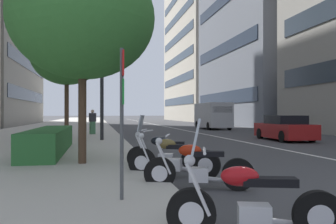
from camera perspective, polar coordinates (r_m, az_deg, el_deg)
The scene contains 15 objects.
sidewalk_right_plaza at distance 34.23m, azimuth -16.91°, elevation -2.59°, with size 160.00×9.49×0.15m, color #B2ADA3.
lane_centre_stripe at distance 39.80m, azimuth -0.34°, elevation -2.36°, with size 110.00×0.16×0.01m, color silver.
motorcycle_by_sign_pole at distance 4.50m, azimuth 13.10°, elevation -14.21°, with size 0.82×2.06×1.46m.
motorcycle_second_in_row at distance 7.13m, azimuth 4.75°, elevation -9.10°, with size 0.85×2.12×1.10m.
motorcycle_mid_row at distance 8.35m, azimuth 0.68°, elevation -7.70°, with size 1.13×2.03×1.12m.
motorcycle_far_end_row at distance 9.54m, azimuth -0.64°, elevation -6.71°, with size 0.87×2.03×1.47m.
car_lead_in_lane at distance 20.79m, azimuth 18.24°, elevation -2.57°, with size 4.32×1.95×1.39m.
delivery_van_ahead at distance 34.11m, azimuth 7.21°, elevation -0.50°, with size 5.42×2.20×2.48m.
parking_sign_by_curb at distance 5.67m, azimuth -7.39°, elevation 1.17°, with size 0.32×0.06×2.41m.
street_lamp_with_banners at distance 18.73m, azimuth -9.65°, elevation 10.57°, with size 1.26×2.19×8.12m.
clipped_hedge_bed at distance 13.17m, azimuth -18.48°, elevation -4.36°, with size 6.55×1.10×0.82m, color #28602D.
street_tree_mid_sidewalk at distance 10.29m, azimuth -13.61°, elevation 14.49°, with size 3.96×3.96×5.67m.
street_tree_by_lamp_post at distance 19.23m, azimuth -15.99°, elevation 8.85°, with size 3.69×3.69×5.96m.
pedestrian_on_plaza at distance 23.64m, azimuth -12.05°, elevation -1.56°, with size 0.42×0.48×1.60m.
office_tower_mid_left at distance 76.47m, azimuth 6.92°, elevation 17.21°, with size 27.71×14.38×48.74m.
Camera 1 is at (-4.04, 7.60, 1.52)m, focal length 37.89 mm.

